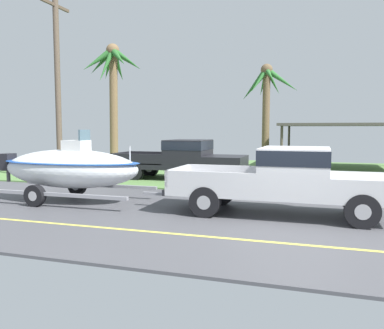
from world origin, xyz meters
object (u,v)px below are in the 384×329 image
(carport_awning, at_px, (351,125))
(palm_tree_mid, at_px, (113,76))
(parked_pickup_background, at_px, (187,158))
(palm_tree_near_left, at_px, (266,95))
(pickup_truck_towing, at_px, (293,177))
(utility_pole, at_px, (58,84))
(boat_on_trailer, at_px, (70,168))

(carport_awning, relative_size, palm_tree_mid, 1.10)
(parked_pickup_background, xyz_separation_m, palm_tree_near_left, (2.51, 6.66, 3.20))
(carport_awning, distance_m, palm_tree_near_left, 4.91)
(pickup_truck_towing, relative_size, utility_pole, 0.74)
(pickup_truck_towing, xyz_separation_m, palm_tree_mid, (-9.99, 8.60, 4.04))
(boat_on_trailer, xyz_separation_m, palm_tree_mid, (-3.18, 8.60, 4.01))
(palm_tree_near_left, relative_size, palm_tree_mid, 0.88)
(parked_pickup_background, relative_size, palm_tree_near_left, 1.01)
(carport_awning, bearing_deg, palm_tree_near_left, -176.55)
(parked_pickup_background, relative_size, utility_pole, 0.75)
(pickup_truck_towing, bearing_deg, palm_tree_mid, 139.29)
(carport_awning, bearing_deg, palm_tree_mid, -161.03)
(pickup_truck_towing, height_order, utility_pole, utility_pole)
(palm_tree_near_left, bearing_deg, carport_awning, 3.45)
(palm_tree_mid, bearing_deg, pickup_truck_towing, -40.71)
(pickup_truck_towing, bearing_deg, boat_on_trailer, 180.00)
(boat_on_trailer, xyz_separation_m, utility_pole, (-3.24, 3.92, 3.11))
(parked_pickup_background, distance_m, palm_tree_mid, 7.07)
(pickup_truck_towing, distance_m, palm_tree_mid, 13.79)
(pickup_truck_towing, bearing_deg, palm_tree_near_left, 100.75)
(pickup_truck_towing, distance_m, carport_awning, 13.06)
(pickup_truck_towing, distance_m, palm_tree_near_left, 13.13)
(palm_tree_near_left, bearing_deg, palm_tree_mid, -152.80)
(palm_tree_mid, bearing_deg, parked_pickup_background, -28.28)
(pickup_truck_towing, height_order, palm_tree_mid, palm_tree_mid)
(pickup_truck_towing, distance_m, utility_pole, 11.24)
(pickup_truck_towing, relative_size, palm_tree_near_left, 1.00)
(pickup_truck_towing, xyz_separation_m, boat_on_trailer, (-6.82, 0.00, 0.03))
(pickup_truck_towing, xyz_separation_m, utility_pole, (-10.06, 3.92, 3.15))
(parked_pickup_background, height_order, palm_tree_near_left, palm_tree_near_left)
(parked_pickup_background, distance_m, palm_tree_near_left, 7.81)
(boat_on_trailer, distance_m, carport_awning, 15.71)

